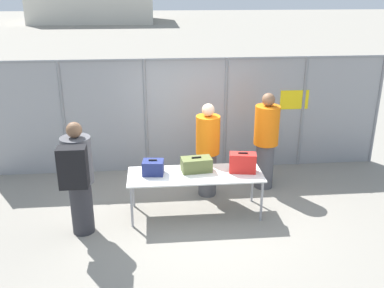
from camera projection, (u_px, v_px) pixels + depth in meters
The scene contains 10 objects.
ground_plane at pixel (195, 213), 7.38m from camera, with size 120.00×120.00×0.00m, color gray.
fence_section at pixel (187, 113), 8.75m from camera, with size 8.26×0.07×2.35m.
inspection_table at pixel (195, 176), 7.13m from camera, with size 2.24×0.80×0.74m.
suitcase_navy at pixel (153, 167), 7.07m from camera, with size 0.37×0.31×0.26m.
suitcase_olive at pixel (196, 165), 7.19m from camera, with size 0.53×0.33×0.26m.
suitcase_red at pixel (243, 163), 7.14m from camera, with size 0.47×0.29×0.35m.
traveler_hooded at pixel (78, 176), 6.43m from camera, with size 0.45×0.70×1.83m.
security_worker_near at pixel (208, 149), 7.74m from camera, with size 0.43×0.43×1.75m.
security_worker_far at pixel (266, 140), 8.02m from camera, with size 0.46×0.46×1.86m.
utility_trailer at pixel (218, 129), 10.37m from camera, with size 3.46×2.15×0.70m.
Camera 1 is at (-0.65, -6.45, 3.71)m, focal length 40.00 mm.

